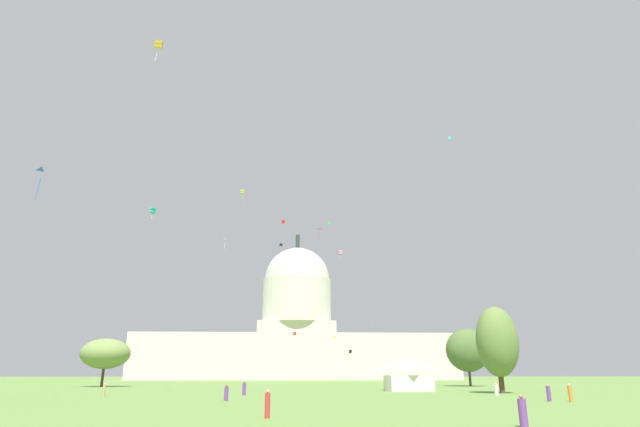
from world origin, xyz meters
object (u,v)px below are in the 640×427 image
Objects in this scene: person_orange_back_left at (570,393)px; kite_white_high at (225,241)px; person_purple_aisle_center at (244,389)px; kite_violet_mid at (368,319)px; kite_orange_low at (289,330)px; kite_cyan_high at (449,138)px; kite_blue_mid at (43,177)px; kite_black_low at (350,352)px; kite_lime_high at (242,192)px; kite_gold_high at (159,45)px; kite_magenta_mid at (320,231)px; kite_yellow_low at (334,338)px; tree_east_mid at (468,350)px; kite_red_low at (295,334)px; kite_pink_mid at (340,253)px; person_tan_mid_left at (104,390)px; kite_red_high at (283,222)px; kite_turquoise_high at (153,210)px; person_purple_back_right at (523,412)px; kite_black_high at (281,245)px; kite_green_high at (330,224)px; person_purple_front_right at (226,394)px; tree_west_mid at (105,354)px; person_white_edge_east at (496,390)px; person_red_back_center at (267,405)px; capitol_building at (296,332)px; event_tent at (408,374)px; tree_east_far at (497,342)px.

kite_white_high reaches higher than person_orange_back_left.
kite_violet_mid is (33.93, 117.47, 20.78)m from person_purple_aisle_center.
kite_white_high reaches higher than kite_orange_low.
kite_blue_mid is at bearing 79.69° from kite_cyan_high.
kite_black_low is 64.23m from kite_lime_high.
kite_blue_mid is 0.96× the size of kite_gold_high.
kite_magenta_mid is 2.29× the size of kite_yellow_low.
tree_east_mid is 6.95× the size of person_purple_aisle_center.
kite_pink_mid is at bearing -169.53° from kite_red_low.
person_tan_mid_left is 102.21m from kite_red_high.
kite_yellow_low is at bearing 90.18° from kite_turquoise_high.
person_purple_back_right is at bearing -53.95° from person_tan_mid_left.
kite_violet_mid is at bearing 132.25° from kite_black_high.
kite_green_high is at bearing 60.11° from person_purple_aisle_center.
kite_green_high is (41.12, 91.25, 21.43)m from kite_blue_mid.
kite_red_high is (-31.07, -31.95, 27.29)m from kite_violet_mid.
kite_red_low reaches higher than person_purple_front_right.
kite_black_low is at bearing 52.60° from kite_magenta_mid.
kite_orange_low is at bearing 61.22° from tree_west_mid.
person_purple_front_right is at bearing -129.07° from kite_magenta_mid.
kite_blue_mid is at bearing -141.65° from tree_east_mid.
person_red_back_center is (-27.57, -32.02, 0.13)m from person_white_edge_east.
kite_yellow_low is at bearing -24.58° from kite_lime_high.
tree_west_mid is 73.82m from kite_green_high.
kite_green_high is (9.07, -69.51, 27.27)m from capitol_building.
kite_green_high reaches higher than kite_magenta_mid.
kite_blue_mid is at bearing 172.54° from kite_yellow_low.
kite_cyan_high is at bearing -18.06° from person_purple_front_right.
kite_white_high is at bearing 150.64° from tree_east_mid.
event_tent is 38.44m from kite_magenta_mid.
person_tan_mid_left is at bearing 46.44° from kite_pink_mid.
kite_blue_mid is 103.78m from kite_red_high.
person_purple_aisle_center is 112.31m from kite_black_high.
kite_white_high reaches higher than tree_east_mid.
kite_orange_low is (-28.76, -5.25, -4.36)m from kite_violet_mid.
person_white_edge_east is 1.67× the size of kite_cyan_high.
capitol_building is at bearing 15.97° from person_white_edge_east.
capitol_building is at bearing 40.76° from kite_yellow_low.
tree_west_mid reaches higher than kite_black_low.
kite_cyan_high is 0.24× the size of kite_violet_mid.
kite_cyan_high is (45.73, 58.27, 58.76)m from person_purple_front_right.
kite_yellow_low is (22.21, 124.06, 14.61)m from person_purple_aisle_center.
person_purple_back_right is 87.50m from kite_red_low.
kite_red_low is (-25.37, 47.73, 10.32)m from person_white_edge_east.
kite_yellow_low reaches higher than person_white_edge_east.
kite_magenta_mid is at bearing -83.64° from kite_blue_mid.
kite_magenta_mid reaches higher than person_orange_back_left.
kite_blue_mid is at bearing -164.95° from tree_east_far.
kite_turquoise_high is 65.43m from kite_black_high.
kite_lime_high reaches higher than person_purple_front_right.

